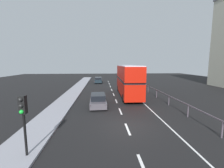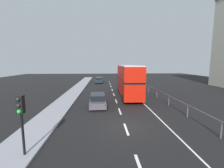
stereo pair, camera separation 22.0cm
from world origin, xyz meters
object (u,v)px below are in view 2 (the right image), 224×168
at_px(traffic_signal_pole, 21,111).
at_px(sedan_car_ahead, 99,80).
at_px(double_decker_bus_red, 128,80).
at_px(hatchback_car_near, 98,100).

xyz_separation_m(traffic_signal_pole, sedan_car_ahead, (3.12, 29.69, -1.77)).
relative_size(double_decker_bus_red, traffic_signal_pole, 3.41).
distance_m(double_decker_bus_red, sedan_car_ahead, 16.19).
bearing_deg(traffic_signal_pole, sedan_car_ahead, 84.01).
distance_m(double_decker_bus_red, traffic_signal_pole, 16.26).
height_order(double_decker_bus_red, sedan_car_ahead, double_decker_bus_red).
bearing_deg(double_decker_bus_red, traffic_signal_pole, -116.95).
distance_m(hatchback_car_near, sedan_car_ahead, 20.49).
bearing_deg(sedan_car_ahead, traffic_signal_pole, -95.47).
height_order(hatchback_car_near, traffic_signal_pole, traffic_signal_pole).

